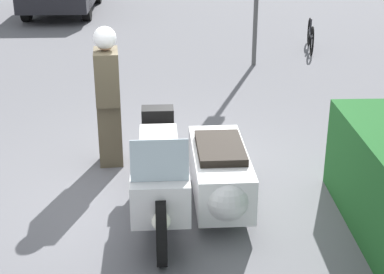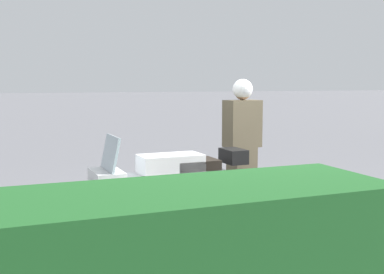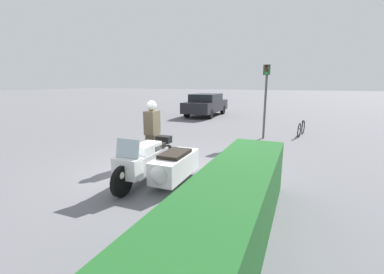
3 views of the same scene
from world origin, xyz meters
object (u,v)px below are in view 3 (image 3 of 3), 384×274
Objects in this scene: officer_rider at (152,130)px; bicycle_parked at (301,129)px; hedge_bush_curbside at (229,216)px; traffic_light_far at (266,90)px; parked_car_background at (206,104)px; police_motorcycle at (160,163)px.

officer_rider reaches higher than bicycle_parked.
officer_rider is at bearing -24.69° from bicycle_parked.
hedge_bush_curbside is 9.08m from bicycle_parked.
traffic_light_far is (-7.76, -0.64, 1.47)m from hedge_bush_curbside.
hedge_bush_curbside is 1.09× the size of parked_car_background.
traffic_light_far reaches higher than police_motorcycle.
traffic_light_far is (-5.96, 1.50, 1.54)m from police_motorcycle.
hedge_bush_curbside is at bearing 48.25° from police_motorcycle.
officer_rider is 0.60× the size of traffic_light_far.
police_motorcycle is at bearing -13.01° from bicycle_parked.
police_motorcycle is 0.57× the size of parked_car_background.
traffic_light_far is 2.57m from bicycle_parked.
bicycle_parked is at bearing 156.21° from police_motorcycle.
officer_rider is 11.03m from parked_car_background.
hedge_bush_curbside is at bearing 8.41° from traffic_light_far.
police_motorcycle is 12.57m from parked_car_background.
hedge_bush_curbside is (1.80, 2.14, 0.07)m from police_motorcycle.
parked_car_background is at bearing -83.36° from officer_rider.
officer_rider is at bearing -168.20° from parked_car_background.
officer_rider reaches higher than police_motorcycle.
hedge_bush_curbside is 3.19× the size of bicycle_parked.
parked_car_background reaches higher than hedge_bush_curbside.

